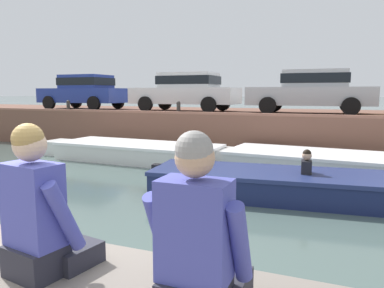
{
  "coord_description": "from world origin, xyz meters",
  "views": [
    {
      "loc": [
        2.58,
        -2.28,
        2.14
      ],
      "look_at": [
        0.25,
        3.41,
        1.3
      ],
      "focal_mm": 35.0,
      "sensor_mm": 36.0,
      "label": 1
    }
  ],
  "objects_px": {
    "boat_moored_west_white": "(131,151)",
    "boat_moored_central_white": "(322,163)",
    "person_seated_right": "(41,217)",
    "bottle_drink": "(10,239)",
    "motorboat_passing": "(281,185)",
    "car_centre_silver": "(312,90)",
    "car_left_inner_white": "(186,90)",
    "mooring_bollard_mid": "(178,107)",
    "person_seated_middle": "(198,244)",
    "car_leftmost_blue": "(85,90)",
    "mooring_bollard_west": "(68,105)"
  },
  "relations": [
    {
      "from": "boat_moored_west_white",
      "to": "boat_moored_central_white",
      "type": "relative_size",
      "value": 0.93
    },
    {
      "from": "person_seated_right",
      "to": "bottle_drink",
      "type": "xyz_separation_m",
      "value": [
        -0.45,
        0.16,
        -0.28
      ]
    },
    {
      "from": "motorboat_passing",
      "to": "car_centre_silver",
      "type": "bearing_deg",
      "value": 90.13
    },
    {
      "from": "car_left_inner_white",
      "to": "mooring_bollard_mid",
      "type": "relative_size",
      "value": 9.77
    },
    {
      "from": "motorboat_passing",
      "to": "bottle_drink",
      "type": "distance_m",
      "value": 5.86
    },
    {
      "from": "mooring_bollard_mid",
      "to": "bottle_drink",
      "type": "height_order",
      "value": "mooring_bollard_mid"
    },
    {
      "from": "car_left_inner_white",
      "to": "person_seated_middle",
      "type": "height_order",
      "value": "car_left_inner_white"
    },
    {
      "from": "car_leftmost_blue",
      "to": "mooring_bollard_mid",
      "type": "height_order",
      "value": "car_leftmost_blue"
    },
    {
      "from": "car_left_inner_white",
      "to": "car_leftmost_blue",
      "type": "bearing_deg",
      "value": -180.0
    },
    {
      "from": "car_leftmost_blue",
      "to": "person_seated_right",
      "type": "height_order",
      "value": "car_leftmost_blue"
    },
    {
      "from": "boat_moored_west_white",
      "to": "car_left_inner_white",
      "type": "relative_size",
      "value": 1.46
    },
    {
      "from": "boat_moored_west_white",
      "to": "mooring_bollard_west",
      "type": "distance_m",
      "value": 4.87
    },
    {
      "from": "car_leftmost_blue",
      "to": "car_centre_silver",
      "type": "relative_size",
      "value": 0.89
    },
    {
      "from": "motorboat_passing",
      "to": "bottle_drink",
      "type": "height_order",
      "value": "bottle_drink"
    },
    {
      "from": "boat_moored_west_white",
      "to": "person_seated_middle",
      "type": "relative_size",
      "value": 6.56
    },
    {
      "from": "car_centre_silver",
      "to": "person_seated_right",
      "type": "height_order",
      "value": "car_centre_silver"
    },
    {
      "from": "motorboat_passing",
      "to": "car_left_inner_white",
      "type": "bearing_deg",
      "value": 126.84
    },
    {
      "from": "car_leftmost_blue",
      "to": "car_centre_silver",
      "type": "xyz_separation_m",
      "value": [
        9.93,
        0.0,
        0.0
      ]
    },
    {
      "from": "mooring_bollard_mid",
      "to": "bottle_drink",
      "type": "relative_size",
      "value": 2.18
    },
    {
      "from": "boat_moored_central_white",
      "to": "person_seated_middle",
      "type": "height_order",
      "value": "person_seated_middle"
    },
    {
      "from": "motorboat_passing",
      "to": "mooring_bollard_mid",
      "type": "bearing_deg",
      "value": 133.29
    },
    {
      "from": "boat_moored_west_white",
      "to": "motorboat_passing",
      "type": "xyz_separation_m",
      "value": [
        5.16,
        -2.61,
        -0.0
      ]
    },
    {
      "from": "car_leftmost_blue",
      "to": "mooring_bollard_mid",
      "type": "xyz_separation_m",
      "value": [
        5.53,
        -1.84,
        -0.61
      ]
    },
    {
      "from": "mooring_bollard_west",
      "to": "person_seated_middle",
      "type": "bearing_deg",
      "value": -47.09
    },
    {
      "from": "mooring_bollard_west",
      "to": "car_left_inner_white",
      "type": "bearing_deg",
      "value": 22.43
    },
    {
      "from": "person_seated_middle",
      "to": "car_left_inner_white",
      "type": "bearing_deg",
      "value": 113.36
    },
    {
      "from": "mooring_bollard_mid",
      "to": "bottle_drink",
      "type": "bearing_deg",
      "value": -72.11
    },
    {
      "from": "motorboat_passing",
      "to": "car_leftmost_blue",
      "type": "height_order",
      "value": "car_leftmost_blue"
    },
    {
      "from": "mooring_bollard_west",
      "to": "person_seated_middle",
      "type": "distance_m",
      "value": 14.43
    },
    {
      "from": "motorboat_passing",
      "to": "mooring_bollard_west",
      "type": "bearing_deg",
      "value": 153.4
    },
    {
      "from": "car_centre_silver",
      "to": "mooring_bollard_west",
      "type": "height_order",
      "value": "car_centre_silver"
    },
    {
      "from": "mooring_bollard_west",
      "to": "car_leftmost_blue",
      "type": "bearing_deg",
      "value": 107.76
    },
    {
      "from": "bottle_drink",
      "to": "car_leftmost_blue",
      "type": "bearing_deg",
      "value": 126.0
    },
    {
      "from": "motorboat_passing",
      "to": "mooring_bollard_mid",
      "type": "xyz_separation_m",
      "value": [
        -4.41,
        4.68,
        1.37
      ]
    },
    {
      "from": "car_centre_silver",
      "to": "motorboat_passing",
      "type": "bearing_deg",
      "value": -89.87
    },
    {
      "from": "motorboat_passing",
      "to": "person_seated_middle",
      "type": "xyz_separation_m",
      "value": [
        0.47,
        -5.89,
        1.09
      ]
    },
    {
      "from": "mooring_bollard_mid",
      "to": "car_left_inner_white",
      "type": "bearing_deg",
      "value": 104.52
    },
    {
      "from": "car_leftmost_blue",
      "to": "person_seated_middle",
      "type": "bearing_deg",
      "value": -50.0
    },
    {
      "from": "boat_moored_central_white",
      "to": "mooring_bollard_mid",
      "type": "xyz_separation_m",
      "value": [
        -5.04,
        1.84,
        1.37
      ]
    },
    {
      "from": "car_leftmost_blue",
      "to": "person_seated_right",
      "type": "xyz_separation_m",
      "value": [
        9.34,
        -12.38,
        -0.88
      ]
    },
    {
      "from": "person_seated_right",
      "to": "car_left_inner_white",
      "type": "bearing_deg",
      "value": 109.08
    },
    {
      "from": "car_left_inner_white",
      "to": "bottle_drink",
      "type": "height_order",
      "value": "car_left_inner_white"
    },
    {
      "from": "car_centre_silver",
      "to": "car_left_inner_white",
      "type": "bearing_deg",
      "value": -179.97
    },
    {
      "from": "motorboat_passing",
      "to": "person_seated_middle",
      "type": "height_order",
      "value": "person_seated_middle"
    },
    {
      "from": "car_centre_silver",
      "to": "person_seated_middle",
      "type": "bearing_deg",
      "value": -87.76
    },
    {
      "from": "boat_moored_central_white",
      "to": "mooring_bollard_west",
      "type": "height_order",
      "value": "mooring_bollard_west"
    },
    {
      "from": "car_leftmost_blue",
      "to": "mooring_bollard_west",
      "type": "bearing_deg",
      "value": -72.24
    },
    {
      "from": "boat_moored_west_white",
      "to": "bottle_drink",
      "type": "relative_size",
      "value": 31.01
    },
    {
      "from": "motorboat_passing",
      "to": "mooring_bollard_west",
      "type": "distance_m",
      "value": 10.55
    },
    {
      "from": "boat_moored_west_white",
      "to": "bottle_drink",
      "type": "height_order",
      "value": "bottle_drink"
    }
  ]
}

